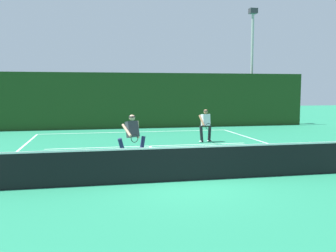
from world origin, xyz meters
The scene contains 10 objects.
ground_plane centered at (0.00, 0.00, 0.00)m, with size 80.00×80.00×0.00m, color #227D57.
court_line_baseline_far centered at (0.00, 11.84, 0.00)m, with size 11.02×0.10×0.01m, color white.
court_line_service centered at (0.00, 6.39, 0.00)m, with size 8.98×0.10×0.01m, color white.
court_line_centre centered at (0.00, 3.20, 0.00)m, with size 0.10×6.40×0.01m, color white.
tennis_net centered at (0.00, 0.00, 0.50)m, with size 12.07×0.09×1.08m.
player_near centered at (-1.09, 3.40, 0.90)m, with size 1.10×1.05×1.63m.
player_far centered at (2.81, 7.07, 0.86)m, with size 0.73×0.89×1.57m.
tennis_ball centered at (3.39, 2.83, 0.03)m, with size 0.07×0.07×0.07m, color #D1E033.
back_fence_windscreen centered at (0.00, 13.89, 1.77)m, with size 23.69×0.12×3.55m, color #1C3B17.
light_pole centered at (8.69, 15.07, 4.92)m, with size 0.55×0.44×8.12m.
Camera 1 is at (-2.48, -9.80, 2.57)m, focal length 39.72 mm.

